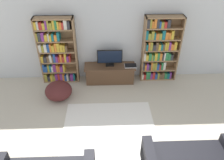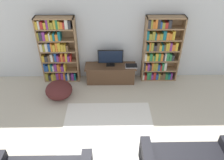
{
  "view_description": "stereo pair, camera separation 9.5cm",
  "coord_description": "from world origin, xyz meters",
  "px_view_note": "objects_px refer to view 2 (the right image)",
  "views": [
    {
      "loc": [
        -0.17,
        -1.51,
        3.79
      ],
      "look_at": [
        -0.01,
        2.95,
        0.7
      ],
      "focal_mm": 35.0,
      "sensor_mm": 36.0,
      "label": 1
    },
    {
      "loc": [
        -0.08,
        -1.52,
        3.79
      ],
      "look_at": [
        -0.01,
        2.95,
        0.7
      ],
      "focal_mm": 35.0,
      "sensor_mm": 36.0,
      "label": 2
    }
  ],
  "objects_px": {
    "bookshelf_right": "(160,51)",
    "tv_stand": "(111,73)",
    "bookshelf_left": "(57,51)",
    "television": "(110,57)",
    "laptop": "(131,66)",
    "beanbag_ottoman": "(59,90)"
  },
  "relations": [
    {
      "from": "bookshelf_right",
      "to": "tv_stand",
      "type": "distance_m",
      "value": 1.57
    },
    {
      "from": "bookshelf_left",
      "to": "bookshelf_right",
      "type": "relative_size",
      "value": 1.0
    },
    {
      "from": "television",
      "to": "laptop",
      "type": "height_order",
      "value": "television"
    },
    {
      "from": "bookshelf_left",
      "to": "laptop",
      "type": "height_order",
      "value": "bookshelf_left"
    },
    {
      "from": "laptop",
      "to": "tv_stand",
      "type": "bearing_deg",
      "value": 176.3
    },
    {
      "from": "bookshelf_right",
      "to": "laptop",
      "type": "bearing_deg",
      "value": -168.58
    },
    {
      "from": "tv_stand",
      "to": "television",
      "type": "distance_m",
      "value": 0.52
    },
    {
      "from": "bookshelf_left",
      "to": "television",
      "type": "bearing_deg",
      "value": -3.42
    },
    {
      "from": "television",
      "to": "beanbag_ottoman",
      "type": "xyz_separation_m",
      "value": [
        -1.4,
        -0.79,
        -0.55
      ]
    },
    {
      "from": "television",
      "to": "tv_stand",
      "type": "bearing_deg",
      "value": -90.0
    },
    {
      "from": "bookshelf_left",
      "to": "bookshelf_right",
      "type": "distance_m",
      "value": 2.91
    },
    {
      "from": "bookshelf_left",
      "to": "tv_stand",
      "type": "height_order",
      "value": "bookshelf_left"
    },
    {
      "from": "bookshelf_right",
      "to": "tv_stand",
      "type": "relative_size",
      "value": 1.31
    },
    {
      "from": "television",
      "to": "bookshelf_left",
      "type": "bearing_deg",
      "value": 176.58
    },
    {
      "from": "tv_stand",
      "to": "bookshelf_left",
      "type": "bearing_deg",
      "value": 175.28
    },
    {
      "from": "bookshelf_left",
      "to": "beanbag_ottoman",
      "type": "distance_m",
      "value": 1.15
    },
    {
      "from": "laptop",
      "to": "bookshelf_right",
      "type": "bearing_deg",
      "value": 11.42
    },
    {
      "from": "laptop",
      "to": "beanbag_ottoman",
      "type": "distance_m",
      "value": 2.14
    },
    {
      "from": "bookshelf_left",
      "to": "beanbag_ottoman",
      "type": "bearing_deg",
      "value": -83.05
    },
    {
      "from": "television",
      "to": "beanbag_ottoman",
      "type": "distance_m",
      "value": 1.7
    },
    {
      "from": "tv_stand",
      "to": "laptop",
      "type": "xyz_separation_m",
      "value": [
        0.6,
        -0.04,
        0.28
      ]
    },
    {
      "from": "tv_stand",
      "to": "television",
      "type": "relative_size",
      "value": 2.05
    }
  ]
}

